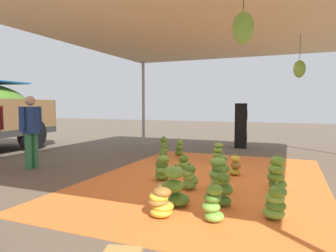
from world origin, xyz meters
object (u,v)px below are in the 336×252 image
Objects in this scene: banana_bunch_3 at (183,166)px; banana_bunch_4 at (161,203)px; worker_0 at (31,126)px; banana_bunch_6 at (179,148)px; banana_bunch_7 at (221,168)px; banana_bunch_14 at (162,168)px; banana_bunch_0 at (175,188)px; banana_bunch_11 at (224,191)px; banana_bunch_1 at (277,174)px; banana_bunch_13 at (164,147)px; banana_bunch_9 at (218,153)px; banana_bunch_12 at (275,203)px; banana_bunch_8 at (213,204)px; banana_bunch_5 at (190,178)px; banana_bunch_10 at (235,166)px; banana_bunch_2 at (220,175)px; speaker_stack at (241,125)px.

banana_bunch_3 is 1.00× the size of banana_bunch_4.
banana_bunch_6 is at bearing -41.72° from worker_0.
banana_bunch_7 reaches higher than banana_bunch_4.
worker_0 is at bearing 91.86° from banana_bunch_14.
banana_bunch_0 reaches higher than banana_bunch_14.
banana_bunch_7 is 1.54m from banana_bunch_11.
banana_bunch_3 is 0.60m from banana_bunch_14.
banana_bunch_1 is 3.80m from banana_bunch_13.
banana_bunch_9 is 4.44m from worker_0.
banana_bunch_6 is at bearing 34.68° from banana_bunch_12.
banana_bunch_9 is 1.04× the size of banana_bunch_14.
banana_bunch_8 is at bearing -168.06° from banana_bunch_9.
banana_bunch_5 is 0.77m from banana_bunch_14.
worker_0 is at bearing 98.32° from banana_bunch_7.
banana_bunch_3 is at bearing -146.77° from banana_bunch_13.
banana_bunch_8 is 4.68m from banana_bunch_13.
banana_bunch_8 is 0.95× the size of banana_bunch_9.
banana_bunch_10 is 0.86× the size of banana_bunch_11.
banana_bunch_5 is 0.80× the size of banana_bunch_13.
banana_bunch_4 is 4.49m from banana_bunch_13.
banana_bunch_12 is at bearing -133.99° from banana_bunch_3.
banana_bunch_1 reaches higher than banana_bunch_10.
banana_bunch_11 is at bearing -101.15° from worker_0.
banana_bunch_11 is (-0.71, -0.21, -0.04)m from banana_bunch_2.
banana_bunch_7 reaches higher than banana_bunch_8.
banana_bunch_0 is at bearing 171.37° from banana_bunch_7.
banana_bunch_2 is at bearing 44.25° from banana_bunch_12.
banana_bunch_1 is 1.84m from banana_bunch_3.
banana_bunch_8 is (-2.14, -1.14, 0.02)m from banana_bunch_3.
banana_bunch_5 is at bearing 159.05° from banana_bunch_7.
banana_bunch_5 is 0.28× the size of worker_0.
banana_bunch_13 is (3.70, 1.76, -0.01)m from banana_bunch_0.
banana_bunch_0 is 0.41× the size of speaker_stack.
banana_bunch_10 is at bearing -52.56° from banana_bunch_14.
banana_bunch_5 is 1.01× the size of banana_bunch_10.
banana_bunch_0 is 6.33m from speaker_stack.
banana_bunch_3 is at bearing -22.13° from banana_bunch_14.
banana_bunch_9 reaches higher than banana_bunch_10.
banana_bunch_7 is at bearing -7.57° from banana_bunch_4.
banana_bunch_1 reaches higher than banana_bunch_9.
banana_bunch_14 is (-0.55, 0.23, 0.04)m from banana_bunch_3.
banana_bunch_8 is at bearing -108.13° from worker_0.
banana_bunch_9 is (1.66, -0.33, 0.03)m from banana_bunch_3.
banana_bunch_1 is 1.33× the size of banana_bunch_10.
banana_bunch_4 is 6.78m from speaker_stack.
banana_bunch_9 is 1.45m from banana_bunch_10.
banana_bunch_2 is 1.12× the size of banana_bunch_9.
banana_bunch_2 is 1.32× the size of banana_bunch_10.
banana_bunch_10 is at bearing -69.41° from banana_bunch_3.
banana_bunch_7 is 4.27m from worker_0.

